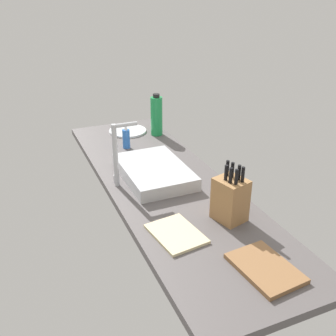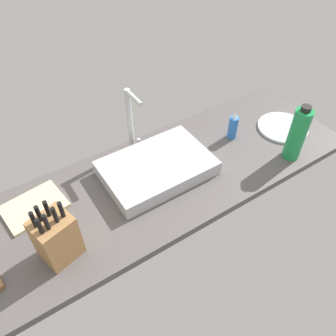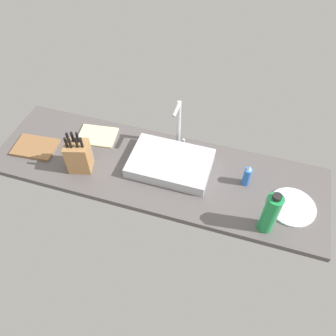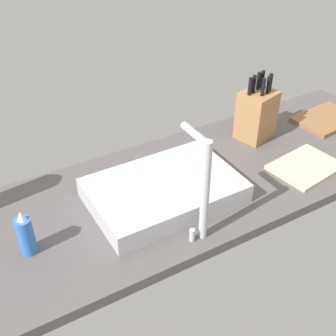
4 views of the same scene
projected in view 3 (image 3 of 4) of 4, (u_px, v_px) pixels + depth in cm
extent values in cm
cube|color=#514C4C|center=(157.00, 170.00, 195.66)|extent=(190.25, 57.26, 3.50)
cube|color=#B7BABF|center=(170.00, 163.00, 192.46)|extent=(45.45, 30.39, 6.48)
cylinder|color=#B7BABF|center=(179.00, 124.00, 195.26)|extent=(2.40, 2.40, 31.53)
cylinder|color=#B7BABF|center=(176.00, 110.00, 180.52)|extent=(2.00, 11.19, 2.00)
cylinder|color=#B7BABF|center=(184.00, 142.00, 205.13)|extent=(1.60, 1.60, 4.00)
cube|color=#9E7042|center=(79.00, 156.00, 187.75)|extent=(14.81, 13.74, 18.55)
cylinder|color=black|center=(66.00, 143.00, 177.01)|extent=(1.71, 1.71, 6.51)
cylinder|color=black|center=(68.00, 138.00, 179.28)|extent=(1.71, 1.71, 6.51)
cylinder|color=black|center=(70.00, 143.00, 176.87)|extent=(1.71, 1.71, 6.51)
cylinder|color=black|center=(72.00, 137.00, 179.73)|extent=(1.71, 1.71, 6.51)
cylinder|color=black|center=(76.00, 143.00, 177.00)|extent=(1.71, 1.71, 6.51)
cylinder|color=black|center=(78.00, 137.00, 179.50)|extent=(1.71, 1.71, 6.51)
cylinder|color=black|center=(81.00, 143.00, 177.09)|extent=(1.71, 1.71, 6.51)
cube|color=brown|center=(35.00, 147.00, 203.75)|extent=(26.33, 19.66, 1.80)
cylinder|color=blue|center=(247.00, 177.00, 183.11)|extent=(4.44, 4.44, 11.42)
cone|color=silver|center=(250.00, 168.00, 177.67)|extent=(2.44, 2.44, 2.80)
cylinder|color=#1E8E47|center=(270.00, 214.00, 160.26)|extent=(7.57, 7.57, 24.68)
cylinder|color=black|center=(277.00, 197.00, 149.98)|extent=(4.16, 4.16, 2.20)
cylinder|color=white|center=(292.00, 207.00, 176.70)|extent=(24.39, 24.39, 1.20)
cube|color=beige|center=(97.00, 136.00, 210.33)|extent=(24.96, 19.94, 1.20)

